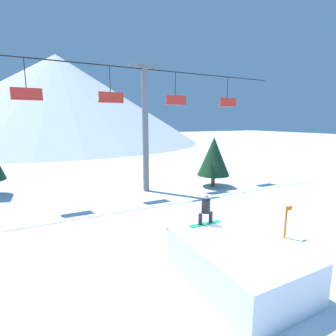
{
  "coord_description": "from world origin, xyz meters",
  "views": [
    {
      "loc": [
        -6.74,
        -7.21,
        5.63
      ],
      "look_at": [
        -0.71,
        4.45,
        3.26
      ],
      "focal_mm": 28.0,
      "sensor_mm": 36.0,
      "label": 1
    }
  ],
  "objects": [
    {
      "name": "snowboarder",
      "position": [
        -0.72,
        1.09,
        2.08
      ],
      "size": [
        1.46,
        0.35,
        1.25
      ],
      "color": "#1E9E6B",
      "rests_on": "snow_ramp"
    },
    {
      "name": "chairlift",
      "position": [
        1.21,
        12.01,
        5.84
      ],
      "size": [
        25.19,
        0.48,
        9.88
      ],
      "color": "slate",
      "rests_on": "ground_plane"
    },
    {
      "name": "pine_tree_near",
      "position": [
        6.95,
        10.75,
        2.63
      ],
      "size": [
        2.76,
        2.76,
        4.29
      ],
      "color": "#4C3823",
      "rests_on": "ground_plane"
    },
    {
      "name": "mountain_ridge",
      "position": [
        0.0,
        67.07,
        10.99
      ],
      "size": [
        71.21,
        71.21,
        21.98
      ],
      "color": "silver",
      "rests_on": "ground_plane"
    },
    {
      "name": "snow_ramp",
      "position": [
        -0.71,
        -0.84,
        0.73
      ],
      "size": [
        3.17,
        4.6,
        1.46
      ],
      "color": "white",
      "rests_on": "ground_plane"
    },
    {
      "name": "ground_plane",
      "position": [
        0.0,
        0.0,
        0.0
      ],
      "size": [
        220.0,
        220.0,
        0.0
      ],
      "primitive_type": "plane",
      "color": "white"
    },
    {
      "name": "trail_marker",
      "position": [
        3.82,
        0.81,
        0.86
      ],
      "size": [
        0.41,
        0.1,
        1.61
      ],
      "color": "orange",
      "rests_on": "ground_plane"
    }
  ]
}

